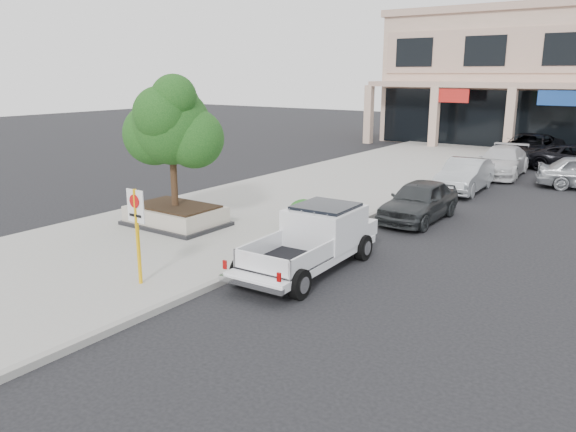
# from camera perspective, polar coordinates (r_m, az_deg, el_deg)

# --- Properties ---
(ground) EXTENTS (120.00, 120.00, 0.00)m
(ground) POSITION_cam_1_polar(r_m,az_deg,el_deg) (13.63, 0.20, -7.37)
(ground) COLOR black
(ground) RESTS_ON ground
(sidewalk) EXTENTS (8.00, 52.00, 0.15)m
(sidewalk) POSITION_cam_1_polar(r_m,az_deg,el_deg) (21.35, -2.58, 0.85)
(sidewalk) COLOR gray
(sidewalk) RESTS_ON ground
(curb) EXTENTS (0.20, 52.00, 0.15)m
(curb) POSITION_cam_1_polar(r_m,az_deg,el_deg) (19.25, 6.74, -0.74)
(curb) COLOR gray
(curb) RESTS_ON ground
(planter) EXTENTS (3.20, 2.20, 0.68)m
(planter) POSITION_cam_1_polar(r_m,az_deg,el_deg) (18.92, -11.33, 0.07)
(planter) COLOR black
(planter) RESTS_ON sidewalk
(planter_tree) EXTENTS (2.90, 2.55, 4.00)m
(planter_tree) POSITION_cam_1_polar(r_m,az_deg,el_deg) (18.44, -11.14, 8.99)
(planter_tree) COLOR #332013
(planter_tree) RESTS_ON planter
(no_parking_sign) EXTENTS (0.55, 0.09, 2.30)m
(no_parking_sign) POSITION_cam_1_polar(r_m,az_deg,el_deg) (13.56, -15.12, -0.74)
(no_parking_sign) COLOR #F5B30C
(no_parking_sign) RESTS_ON sidewalk
(hedge) EXTENTS (1.10, 0.99, 0.93)m
(hedge) POSITION_cam_1_polar(r_m,az_deg,el_deg) (18.22, 1.63, 0.26)
(hedge) COLOR #164F17
(hedge) RESTS_ON sidewalk
(pickup_truck) EXTENTS (2.09, 5.19, 1.61)m
(pickup_truck) POSITION_cam_1_polar(r_m,az_deg,el_deg) (14.55, 1.99, -2.60)
(pickup_truck) COLOR white
(pickup_truck) RESTS_ON ground
(curb_car_a) EXTENTS (1.68, 4.16, 1.42)m
(curb_car_a) POSITION_cam_1_polar(r_m,az_deg,el_deg) (20.15, 13.17, 1.52)
(curb_car_a) COLOR #2B2D2F
(curb_car_a) RESTS_ON ground
(curb_car_b) EXTENTS (1.71, 4.41, 1.43)m
(curb_car_b) POSITION_cam_1_polar(r_m,az_deg,el_deg) (25.65, 17.51, 3.94)
(curb_car_b) COLOR #A6ABAE
(curb_car_b) RESTS_ON ground
(curb_car_c) EXTENTS (2.42, 5.19, 1.47)m
(curb_car_c) POSITION_cam_1_polar(r_m,az_deg,el_deg) (30.28, 20.89, 5.19)
(curb_car_c) COLOR silver
(curb_car_c) RESTS_ON ground
(curb_car_d) EXTENTS (3.10, 6.14, 1.66)m
(curb_car_d) POSITION_cam_1_polar(r_m,az_deg,el_deg) (35.43, 23.27, 6.33)
(curb_car_d) COLOR black
(curb_car_d) RESTS_ON ground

